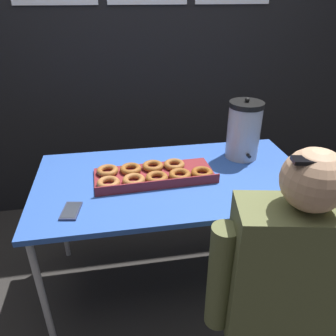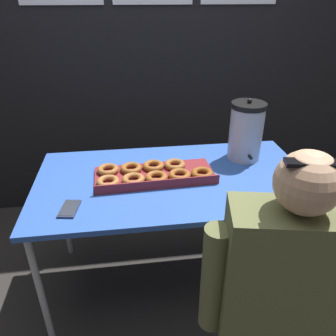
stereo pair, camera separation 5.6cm
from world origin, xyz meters
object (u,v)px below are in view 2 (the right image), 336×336
at_px(donut_box, 152,174).
at_px(coffee_urn, 246,131).
at_px(cell_phone, 70,209).
at_px(person_seated, 278,308).

distance_m(donut_box, coffee_urn, 0.60).
bearing_deg(donut_box, cell_phone, -151.29).
bearing_deg(cell_phone, person_seated, -22.09).
distance_m(donut_box, cell_phone, 0.47).
bearing_deg(person_seated, cell_phone, -20.53).
height_order(coffee_urn, person_seated, person_seated).
relative_size(donut_box, coffee_urn, 1.80).
bearing_deg(coffee_urn, person_seated, -99.76).
distance_m(coffee_urn, cell_phone, 1.06).
height_order(coffee_urn, cell_phone, coffee_urn).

